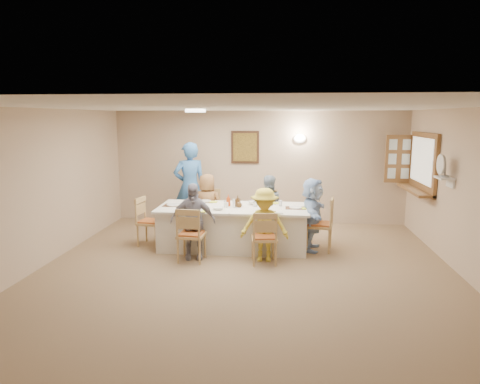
# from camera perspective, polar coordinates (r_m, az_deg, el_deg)

# --- Properties ---
(ground) EXTENTS (7.00, 7.00, 0.00)m
(ground) POSITION_cam_1_polar(r_m,az_deg,el_deg) (6.50, 0.50, -11.35)
(ground) COLOR olive
(room_walls) EXTENTS (7.00, 7.00, 7.00)m
(room_walls) POSITION_cam_1_polar(r_m,az_deg,el_deg) (6.11, 0.52, 1.99)
(room_walls) COLOR tan
(room_walls) RESTS_ON ground
(wall_picture) EXTENTS (0.62, 0.05, 0.72)m
(wall_picture) POSITION_cam_1_polar(r_m,az_deg,el_deg) (9.55, 0.68, 6.00)
(wall_picture) COLOR #3D2415
(wall_picture) RESTS_ON room_walls
(wall_sconce) EXTENTS (0.26, 0.09, 0.18)m
(wall_sconce) POSITION_cam_1_polar(r_m,az_deg,el_deg) (9.48, 7.96, 7.08)
(wall_sconce) COLOR white
(wall_sconce) RESTS_ON room_walls
(ceiling_light) EXTENTS (0.36, 0.36, 0.05)m
(ceiling_light) POSITION_cam_1_polar(r_m,az_deg,el_deg) (7.69, -5.97, 10.72)
(ceiling_light) COLOR white
(ceiling_light) RESTS_ON room_walls
(serving_hatch) EXTENTS (0.06, 1.50, 1.15)m
(serving_hatch) POSITION_cam_1_polar(r_m,az_deg,el_deg) (8.87, 23.24, 3.59)
(serving_hatch) COLOR brown
(serving_hatch) RESTS_ON room_walls
(hatch_sill) EXTENTS (0.30, 1.50, 0.05)m
(hatch_sill) POSITION_cam_1_polar(r_m,az_deg,el_deg) (8.91, 22.27, 0.26)
(hatch_sill) COLOR brown
(hatch_sill) RESTS_ON room_walls
(shutter_door) EXTENTS (0.55, 0.04, 1.00)m
(shutter_door) POSITION_cam_1_polar(r_m,az_deg,el_deg) (9.53, 20.41, 4.16)
(shutter_door) COLOR brown
(shutter_door) RESTS_ON room_walls
(fan_shelf) EXTENTS (0.22, 0.36, 0.03)m
(fan_shelf) POSITION_cam_1_polar(r_m,az_deg,el_deg) (7.59, 25.59, 1.70)
(fan_shelf) COLOR white
(fan_shelf) RESTS_ON room_walls
(desk_fan) EXTENTS (0.30, 0.30, 0.28)m
(desk_fan) POSITION_cam_1_polar(r_m,az_deg,el_deg) (7.56, 25.46, 2.83)
(desk_fan) COLOR #A5A5A8
(desk_fan) RESTS_ON fan_shelf
(dining_table) EXTENTS (2.70, 1.14, 0.76)m
(dining_table) POSITION_cam_1_polar(r_m,az_deg,el_deg) (7.82, -0.91, -4.71)
(dining_table) COLOR silver
(dining_table) RESTS_ON ground
(chair_back_left) EXTENTS (0.49, 0.49, 0.93)m
(chair_back_left) POSITION_cam_1_polar(r_m,az_deg,el_deg) (8.66, -4.24, -2.72)
(chair_back_left) COLOR tan
(chair_back_left) RESTS_ON ground
(chair_back_right) EXTENTS (0.48, 0.48, 0.93)m
(chair_back_right) POSITION_cam_1_polar(r_m,az_deg,el_deg) (8.53, 3.73, -2.89)
(chair_back_right) COLOR tan
(chair_back_right) RESTS_ON ground
(chair_front_left) EXTENTS (0.47, 0.47, 0.92)m
(chair_front_left) POSITION_cam_1_polar(r_m,az_deg,el_deg) (7.14, -6.49, -5.55)
(chair_front_left) COLOR tan
(chair_front_left) RESTS_ON ground
(chair_front_right) EXTENTS (0.48, 0.48, 0.89)m
(chair_front_right) POSITION_cam_1_polar(r_m,az_deg,el_deg) (6.99, 3.22, -5.99)
(chair_front_right) COLOR tan
(chair_front_right) RESTS_ON ground
(chair_left_end) EXTENTS (0.49, 0.49, 0.91)m
(chair_left_end) POSITION_cam_1_polar(r_m,az_deg,el_deg) (8.13, -11.85, -3.83)
(chair_left_end) COLOR tan
(chair_left_end) RESTS_ON ground
(chair_right_end) EXTENTS (0.54, 0.54, 0.97)m
(chair_right_end) POSITION_cam_1_polar(r_m,az_deg,el_deg) (7.77, 10.54, -4.19)
(chair_right_end) COLOR tan
(chair_right_end) RESTS_ON ground
(diner_back_left) EXTENTS (0.73, 0.58, 1.27)m
(diner_back_left) POSITION_cam_1_polar(r_m,az_deg,el_deg) (8.51, -4.39, -1.79)
(diner_back_left) COLOR brown
(diner_back_left) RESTS_ON ground
(diner_back_right) EXTENTS (0.74, 0.65, 1.25)m
(diner_back_right) POSITION_cam_1_polar(r_m,az_deg,el_deg) (8.38, 3.71, -2.00)
(diner_back_right) COLOR #7F8FA1
(diner_back_right) RESTS_ON ground
(diner_front_left) EXTENTS (0.85, 0.54, 1.29)m
(diner_front_left) POSITION_cam_1_polar(r_m,az_deg,el_deg) (7.21, -6.32, -3.89)
(diner_front_left) COLOR gray
(diner_front_left) RESTS_ON ground
(diner_front_right) EXTENTS (0.79, 0.46, 1.22)m
(diner_front_right) POSITION_cam_1_polar(r_m,az_deg,el_deg) (7.06, 3.28, -4.40)
(diner_front_right) COLOR yellow
(diner_front_right) RESTS_ON ground
(diner_right_end) EXTENTS (1.31, 0.70, 1.31)m
(diner_right_end) POSITION_cam_1_polar(r_m,az_deg,el_deg) (7.72, 9.61, -2.96)
(diner_right_end) COLOR #ADCEFC
(diner_right_end) RESTS_ON ground
(caregiver) EXTENTS (0.99, 0.92, 1.86)m
(caregiver) POSITION_cam_1_polar(r_m,az_deg,el_deg) (9.00, -6.71, 0.73)
(caregiver) COLOR #356AAD
(caregiver) RESTS_ON ground
(placemat_fl) EXTENTS (0.37, 0.27, 0.01)m
(placemat_fl) POSITION_cam_1_polar(r_m,az_deg,el_deg) (7.43, -5.91, -2.52)
(placemat_fl) COLOR #472B19
(placemat_fl) RESTS_ON dining_table
(plate_fl) EXTENTS (0.26, 0.26, 0.02)m
(plate_fl) POSITION_cam_1_polar(r_m,az_deg,el_deg) (7.42, -5.91, -2.45)
(plate_fl) COLOR white
(plate_fl) RESTS_ON dining_table
(napkin_fl) EXTENTS (0.15, 0.15, 0.01)m
(napkin_fl) POSITION_cam_1_polar(r_m,az_deg,el_deg) (7.34, -4.62, -2.59)
(napkin_fl) COLOR #DFEE32
(napkin_fl) RESTS_ON dining_table
(placemat_fr) EXTENTS (0.35, 0.26, 0.01)m
(placemat_fr) POSITION_cam_1_polar(r_m,az_deg,el_deg) (7.28, 3.39, -2.74)
(placemat_fr) COLOR #472B19
(placemat_fr) RESTS_ON dining_table
(plate_fr) EXTENTS (0.25, 0.25, 0.02)m
(plate_fr) POSITION_cam_1_polar(r_m,az_deg,el_deg) (7.28, 3.39, -2.67)
(plate_fr) COLOR white
(plate_fr) RESTS_ON dining_table
(napkin_fr) EXTENTS (0.14, 0.14, 0.01)m
(napkin_fr) POSITION_cam_1_polar(r_m,az_deg,el_deg) (7.22, 4.80, -2.80)
(napkin_fr) COLOR #DFEE32
(napkin_fr) RESTS_ON dining_table
(placemat_bl) EXTENTS (0.36, 0.27, 0.01)m
(placemat_bl) POSITION_cam_1_polar(r_m,az_deg,el_deg) (8.23, -4.72, -1.27)
(placemat_bl) COLOR #472B19
(placemat_bl) RESTS_ON dining_table
(plate_bl) EXTENTS (0.25, 0.25, 0.02)m
(plate_bl) POSITION_cam_1_polar(r_m,az_deg,el_deg) (8.23, -4.73, -1.20)
(plate_bl) COLOR white
(plate_bl) RESTS_ON dining_table
(napkin_bl) EXTENTS (0.14, 0.14, 0.01)m
(napkin_bl) POSITION_cam_1_polar(r_m,az_deg,el_deg) (8.15, -3.55, -1.31)
(napkin_bl) COLOR #DFEE32
(napkin_bl) RESTS_ON dining_table
(placemat_br) EXTENTS (0.34, 0.25, 0.01)m
(placemat_br) POSITION_cam_1_polar(r_m,az_deg,el_deg) (8.10, 3.65, -1.44)
(placemat_br) COLOR #472B19
(placemat_br) RESTS_ON dining_table
(plate_br) EXTENTS (0.23, 0.23, 0.01)m
(plate_br) POSITION_cam_1_polar(r_m,az_deg,el_deg) (8.10, 3.65, -1.37)
(plate_br) COLOR white
(plate_br) RESTS_ON dining_table
(napkin_br) EXTENTS (0.13, 0.13, 0.01)m
(napkin_br) POSITION_cam_1_polar(r_m,az_deg,el_deg) (8.04, 4.92, -1.48)
(napkin_br) COLOR #DFEE32
(napkin_br) RESTS_ON dining_table
(placemat_le) EXTENTS (0.38, 0.28, 0.01)m
(placemat_le) POSITION_cam_1_polar(r_m,az_deg,el_deg) (7.94, -8.83, -1.77)
(placemat_le) COLOR #472B19
(placemat_le) RESTS_ON dining_table
(plate_le) EXTENTS (0.26, 0.26, 0.02)m
(plate_le) POSITION_cam_1_polar(r_m,az_deg,el_deg) (7.94, -8.83, -1.70)
(plate_le) COLOR white
(plate_le) RESTS_ON dining_table
(napkin_le) EXTENTS (0.14, 0.14, 0.01)m
(napkin_le) POSITION_cam_1_polar(r_m,az_deg,el_deg) (7.85, -7.65, -1.83)
(napkin_le) COLOR #DFEE32
(napkin_le) RESTS_ON dining_table
(placemat_re) EXTENTS (0.35, 0.26, 0.01)m
(placemat_re) POSITION_cam_1_polar(r_m,az_deg,el_deg) (7.69, 7.40, -2.13)
(placemat_re) COLOR #472B19
(placemat_re) RESTS_ON dining_table
(plate_re) EXTENTS (0.23, 0.23, 0.01)m
(plate_re) POSITION_cam_1_polar(r_m,az_deg,el_deg) (7.68, 7.41, -2.05)
(plate_re) COLOR white
(plate_re) RESTS_ON dining_table
(napkin_re) EXTENTS (0.14, 0.14, 0.01)m
(napkin_re) POSITION_cam_1_polar(r_m,az_deg,el_deg) (7.64, 8.76, -2.18)
(napkin_re) COLOR #DFEE32
(napkin_re) RESTS_ON dining_table
(teacup_a) EXTENTS (0.18, 0.18, 0.09)m
(teacup_a) POSITION_cam_1_polar(r_m,az_deg,el_deg) (7.57, -7.44, -2.00)
(teacup_a) COLOR white
(teacup_a) RESTS_ON dining_table
(teacup_b) EXTENTS (0.11, 0.11, 0.09)m
(teacup_b) POSITION_cam_1_polar(r_m,az_deg,el_deg) (8.21, 2.56, -0.97)
(teacup_b) COLOR white
(teacup_b) RESTS_ON dining_table
(bowl_a) EXTENTS (0.21, 0.21, 0.05)m
(bowl_a) POSITION_cam_1_polar(r_m,az_deg,el_deg) (7.50, -2.94, -2.19)
(bowl_a) COLOR white
(bowl_a) RESTS_ON dining_table
(bowl_b) EXTENTS (0.36, 0.36, 0.07)m
(bowl_b) POSITION_cam_1_polar(r_m,az_deg,el_deg) (7.93, 1.88, -1.45)
(bowl_b) COLOR white
(bowl_b) RESTS_ON dining_table
(condiment_ketchup) EXTENTS (0.11, 0.11, 0.21)m
(condiment_ketchup) POSITION_cam_1_polar(r_m,az_deg,el_deg) (7.77, -1.56, -1.13)
(condiment_ketchup) COLOR #C33F10
(condiment_ketchup) RESTS_ON dining_table
(condiment_brown) EXTENTS (0.10, 0.10, 0.20)m
(condiment_brown) POSITION_cam_1_polar(r_m,az_deg,el_deg) (7.75, -0.31, -1.20)
(condiment_brown) COLOR #513415
(condiment_brown) RESTS_ON dining_table
(condiment_malt) EXTENTS (0.15, 0.15, 0.14)m
(condiment_malt) POSITION_cam_1_polar(r_m,az_deg,el_deg) (7.68, -0.14, -1.55)
(condiment_malt) COLOR #513415
(condiment_malt) RESTS_ON dining_table
(drinking_glass) EXTENTS (0.06, 0.06, 0.09)m
(drinking_glass) POSITION_cam_1_polar(r_m,az_deg,el_deg) (7.79, -1.97, -1.48)
(drinking_glass) COLOR silver
(drinking_glass) RESTS_ON dining_table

